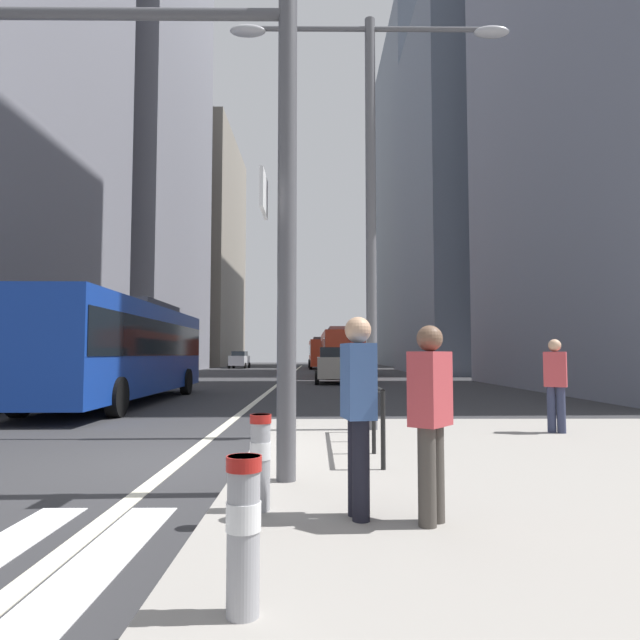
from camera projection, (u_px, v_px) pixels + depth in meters
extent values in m
plane|color=#303033|center=(277.00, 385.00, 27.86)|extent=(160.00, 160.00, 0.00)
cube|color=gray|center=(593.00, 471.00, 6.95)|extent=(9.00, 10.00, 0.15)
cube|color=silver|center=(89.00, 571.00, 3.91)|extent=(0.45, 3.20, 0.01)
cube|color=silver|center=(215.00, 571.00, 3.92)|extent=(0.45, 3.20, 0.01)
cube|color=silver|center=(340.00, 570.00, 3.93)|extent=(0.45, 3.20, 0.01)
cube|color=silver|center=(465.00, 570.00, 3.93)|extent=(0.45, 3.20, 0.01)
cube|color=beige|center=(287.00, 377.00, 37.84)|extent=(0.20, 80.00, 0.01)
cube|color=gray|center=(129.00, 101.00, 52.52)|extent=(11.92, 21.55, 51.89)
cube|color=gray|center=(191.00, 252.00, 78.91)|extent=(12.66, 23.17, 32.61)
cube|color=slate|center=(484.00, 201.00, 48.63)|extent=(13.52, 19.87, 30.51)
cube|color=slate|center=(422.00, 201.00, 77.49)|extent=(10.23, 25.14, 46.65)
cube|color=#14389E|center=(122.00, 349.00, 17.48)|extent=(2.69, 12.19, 2.75)
cube|color=black|center=(123.00, 339.00, 17.50)|extent=(2.73, 11.95, 1.10)
cube|color=#4C4C51|center=(141.00, 307.00, 19.39)|extent=(1.82, 4.40, 0.30)
cylinder|color=black|center=(117.00, 397.00, 13.55)|extent=(0.32, 1.00, 1.00)
cylinder|color=black|center=(19.00, 397.00, 13.49)|extent=(0.32, 1.00, 1.00)
cylinder|color=black|center=(186.00, 382.00, 21.31)|extent=(0.32, 1.00, 1.00)
cylinder|color=black|center=(124.00, 382.00, 21.25)|extent=(0.32, 1.00, 1.00)
cylinder|color=black|center=(29.00, 398.00, 15.70)|extent=(0.22, 0.64, 0.64)
cube|color=red|center=(340.00, 352.00, 39.05)|extent=(2.64, 11.52, 2.75)
cube|color=black|center=(340.00, 347.00, 39.07)|extent=(2.68, 11.29, 1.10)
cube|color=#4C4C51|center=(342.00, 330.00, 37.43)|extent=(1.80, 4.16, 0.30)
cylinder|color=black|center=(322.00, 368.00, 42.62)|extent=(0.31, 1.00, 1.00)
cylinder|color=black|center=(353.00, 368.00, 42.67)|extent=(0.31, 1.00, 1.00)
cylinder|color=black|center=(325.00, 371.00, 35.28)|extent=(0.31, 1.00, 1.00)
cylinder|color=black|center=(362.00, 371.00, 35.33)|extent=(0.31, 1.00, 1.00)
cube|color=red|center=(321.00, 353.00, 60.31)|extent=(2.80, 11.39, 2.75)
cube|color=black|center=(321.00, 350.00, 60.33)|extent=(2.84, 11.17, 1.10)
cube|color=#4C4C51|center=(322.00, 339.00, 58.71)|extent=(1.86, 4.12, 0.30)
cylinder|color=black|center=(310.00, 364.00, 63.80)|extent=(0.33, 1.01, 1.00)
cylinder|color=black|center=(330.00, 364.00, 63.89)|extent=(0.33, 1.01, 1.00)
cylinder|color=black|center=(311.00, 365.00, 56.57)|extent=(0.33, 1.01, 1.00)
cylinder|color=black|center=(334.00, 365.00, 56.66)|extent=(0.33, 1.01, 1.00)
cube|color=silver|center=(239.00, 361.00, 62.29)|extent=(1.93, 4.21, 1.10)
cube|color=black|center=(240.00, 354.00, 62.49)|extent=(1.57, 2.29, 0.52)
cylinder|color=black|center=(245.00, 366.00, 60.82)|extent=(0.24, 0.65, 0.64)
cylinder|color=black|center=(229.00, 366.00, 60.87)|extent=(0.24, 0.65, 0.64)
cylinder|color=black|center=(249.00, 365.00, 63.64)|extent=(0.24, 0.65, 0.64)
cylinder|color=black|center=(234.00, 365.00, 63.69)|extent=(0.24, 0.65, 0.64)
cube|color=#B2A899|center=(334.00, 367.00, 29.61)|extent=(1.79, 4.43, 1.10)
cube|color=black|center=(334.00, 352.00, 29.52)|extent=(1.50, 2.40, 0.52)
cylinder|color=black|center=(317.00, 376.00, 31.08)|extent=(0.22, 0.64, 0.64)
cylinder|color=black|center=(349.00, 376.00, 31.09)|extent=(0.22, 0.64, 0.64)
cylinder|color=black|center=(317.00, 379.00, 28.07)|extent=(0.22, 0.64, 0.64)
cylinder|color=black|center=(352.00, 379.00, 28.08)|extent=(0.22, 0.64, 0.64)
cylinder|color=#515156|center=(287.00, 216.00, 6.28)|extent=(0.22, 0.22, 6.00)
cube|color=white|center=(264.00, 194.00, 6.11)|extent=(0.04, 0.60, 0.44)
cylinder|color=#56565B|center=(371.00, 219.00, 10.50)|extent=(0.20, 0.20, 8.00)
cylinder|color=#56565B|center=(309.00, 29.00, 10.73)|extent=(2.40, 0.10, 0.10)
ellipsoid|color=#B2B2B7|center=(248.00, 31.00, 10.72)|extent=(0.70, 0.32, 0.20)
cylinder|color=#56565B|center=(431.00, 29.00, 10.75)|extent=(2.40, 0.10, 0.10)
ellipsoid|color=#B2B2B7|center=(491.00, 32.00, 10.76)|extent=(0.70, 0.32, 0.20)
cylinder|color=#99999E|center=(243.00, 535.00, 2.96)|extent=(0.18, 0.18, 0.85)
cylinder|color=white|center=(244.00, 516.00, 2.97)|extent=(0.19, 0.19, 0.15)
cylinder|color=#B21E19|center=(244.00, 463.00, 2.99)|extent=(0.20, 0.20, 0.08)
cylinder|color=#99999E|center=(260.00, 462.00, 4.95)|extent=(0.18, 0.18, 0.86)
cylinder|color=white|center=(260.00, 451.00, 4.96)|extent=(0.19, 0.19, 0.15)
cylinder|color=#B21E19|center=(261.00, 419.00, 4.97)|extent=(0.20, 0.20, 0.08)
cylinder|color=black|center=(383.00, 430.00, 6.70)|extent=(0.06, 0.06, 0.95)
cylinder|color=black|center=(374.00, 420.00, 7.77)|extent=(0.06, 0.06, 0.95)
cylinder|color=black|center=(367.00, 412.00, 8.85)|extent=(0.06, 0.06, 0.95)
cylinder|color=black|center=(361.00, 406.00, 9.92)|extent=(0.06, 0.06, 0.95)
cylinder|color=black|center=(370.00, 384.00, 8.34)|extent=(0.06, 3.22, 0.06)
cylinder|color=#423D38|center=(435.00, 473.00, 4.61)|extent=(0.15, 0.15, 0.81)
cylinder|color=#423D38|center=(427.00, 476.00, 4.49)|extent=(0.15, 0.15, 0.81)
cube|color=#B73D42|center=(430.00, 389.00, 4.60)|extent=(0.42, 0.45, 0.62)
sphere|color=brown|center=(430.00, 338.00, 4.62)|extent=(0.22, 0.22, 0.22)
cylinder|color=#2D334C|center=(551.00, 410.00, 9.88)|extent=(0.15, 0.15, 0.82)
cylinder|color=#2D334C|center=(561.00, 410.00, 9.80)|extent=(0.15, 0.15, 0.82)
cube|color=#B73D42|center=(555.00, 369.00, 9.88)|extent=(0.45, 0.39, 0.63)
sphere|color=tan|center=(555.00, 345.00, 9.91)|extent=(0.23, 0.23, 0.23)
cylinder|color=black|center=(361.00, 470.00, 4.64)|extent=(0.15, 0.15, 0.85)
cylinder|color=black|center=(356.00, 466.00, 4.80)|extent=(0.15, 0.15, 0.85)
cube|color=#38568E|center=(358.00, 381.00, 4.76)|extent=(0.30, 0.42, 0.65)
sphere|color=tan|center=(358.00, 330.00, 4.79)|extent=(0.23, 0.23, 0.23)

